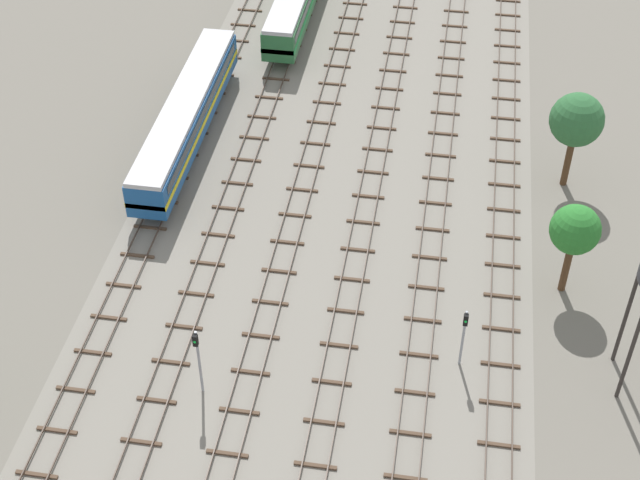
{
  "coord_description": "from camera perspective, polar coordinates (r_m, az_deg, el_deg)",
  "views": [
    {
      "loc": [
        7.57,
        7.62,
        43.23
      ],
      "look_at": [
        0.0,
        54.49,
        1.5
      ],
      "focal_mm": 52.42,
      "sensor_mm": 36.0,
      "label": 1
    }
  ],
  "objects": [
    {
      "name": "passenger_coach_far_left_near",
      "position": [
        74.0,
        -8.15,
        7.57
      ],
      "size": [
        2.96,
        22.0,
        3.8
      ],
      "color": "#194C8C",
      "rests_on": "ground"
    },
    {
      "name": "lineside_tree_0",
      "position": [
        69.55,
        15.4,
        7.05
      ],
      "size": [
        3.92,
        3.92,
        7.73
      ],
      "color": "#4C331E",
      "rests_on": "ground"
    },
    {
      "name": "signal_post_near",
      "position": [
        53.95,
        -7.46,
        -6.97
      ],
      "size": [
        0.28,
        0.47,
        5.1
      ],
      "color": "gray",
      "rests_on": "ground"
    },
    {
      "name": "track_left",
      "position": [
        67.24,
        -5.94,
        1.19
      ],
      "size": [
        2.4,
        126.0,
        0.29
      ],
      "color": "#47382D",
      "rests_on": "ground"
    },
    {
      "name": "ground_plane",
      "position": [
        65.32,
        0.21,
        -0.12
      ],
      "size": [
        480.0,
        480.0,
        0.0
      ],
      "primitive_type": "plane",
      "color": "slate"
    },
    {
      "name": "lineside_tree_1",
      "position": [
        60.58,
        15.3,
        0.56
      ],
      "size": [
        3.24,
        3.24,
        6.81
      ],
      "color": "#4C331E",
      "rests_on": "ground"
    },
    {
      "name": "track_centre",
      "position": [
        65.73,
        2.49,
        0.31
      ],
      "size": [
        2.4,
        126.0,
        0.29
      ],
      "color": "#47382D",
      "rests_on": "ground"
    },
    {
      "name": "track_centre_left",
      "position": [
        66.3,
        -1.77,
        0.76
      ],
      "size": [
        2.4,
        126.0,
        0.29
      ],
      "color": "#47382D",
      "rests_on": "ground"
    },
    {
      "name": "signal_post_nearest",
      "position": [
        55.84,
        8.78,
        -5.54
      ],
      "size": [
        0.28,
        0.47,
        4.51
      ],
      "color": "gray",
      "rests_on": "ground"
    },
    {
      "name": "track_centre_right",
      "position": [
        65.54,
        6.8,
        -0.15
      ],
      "size": [
        2.4,
        126.0,
        0.29
      ],
      "color": "#47382D",
      "rests_on": "ground"
    },
    {
      "name": "track_far_left",
      "position": [
        68.52,
        -9.97,
        1.61
      ],
      "size": [
        2.4,
        126.0,
        0.29
      ],
      "color": "#47382D",
      "rests_on": "ground"
    },
    {
      "name": "track_right",
      "position": [
        65.72,
        11.11,
        -0.6
      ],
      "size": [
        2.4,
        126.0,
        0.29
      ],
      "color": "#47382D",
      "rests_on": "ground"
    },
    {
      "name": "ballast_bed",
      "position": [
        65.32,
        0.21,
        -0.12
      ],
      "size": [
        28.84,
        176.0,
        0.01
      ],
      "primitive_type": "cube",
      "color": "gray",
      "rests_on": "ground"
    }
  ]
}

